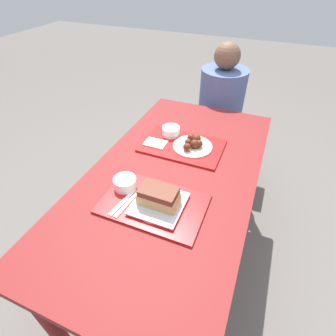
# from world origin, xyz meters

# --- Properties ---
(ground_plane) EXTENTS (12.00, 12.00, 0.00)m
(ground_plane) POSITION_xyz_m (0.00, 0.00, 0.00)
(ground_plane) COLOR #605B56
(picnic_table) EXTENTS (0.79, 1.52, 0.74)m
(picnic_table) POSITION_xyz_m (0.00, 0.00, 0.64)
(picnic_table) COLOR maroon
(picnic_table) RESTS_ON ground_plane
(picnic_bench_far) EXTENTS (0.75, 0.28, 0.43)m
(picnic_bench_far) POSITION_xyz_m (0.00, 0.98, 0.36)
(picnic_bench_far) COLOR maroon
(picnic_bench_far) RESTS_ON ground_plane
(tray_near) EXTENTS (0.44, 0.29, 0.01)m
(tray_near) POSITION_xyz_m (-0.00, -0.23, 0.75)
(tray_near) COLOR red
(tray_near) RESTS_ON picnic_table
(tray_far) EXTENTS (0.44, 0.29, 0.01)m
(tray_far) POSITION_xyz_m (-0.03, 0.23, 0.75)
(tray_far) COLOR red
(tray_far) RESTS_ON picnic_table
(bowl_coleslaw_near) EXTENTS (0.10, 0.10, 0.05)m
(bowl_coleslaw_near) POSITION_xyz_m (-0.16, -0.19, 0.78)
(bowl_coleslaw_near) COLOR white
(bowl_coleslaw_near) RESTS_ON tray_near
(brisket_sandwich_plate) EXTENTS (0.21, 0.21, 0.09)m
(brisket_sandwich_plate) POSITION_xyz_m (0.03, -0.23, 0.79)
(brisket_sandwich_plate) COLOR beige
(brisket_sandwich_plate) RESTS_ON tray_near
(plastic_fork_near) EXTENTS (0.04, 0.17, 0.00)m
(plastic_fork_near) POSITION_xyz_m (-0.12, -0.28, 0.76)
(plastic_fork_near) COLOR white
(plastic_fork_near) RESTS_ON tray_near
(plastic_knife_near) EXTENTS (0.03, 0.17, 0.00)m
(plastic_knife_near) POSITION_xyz_m (-0.10, -0.28, 0.76)
(plastic_knife_near) COLOR white
(plastic_knife_near) RESTS_ON tray_near
(condiment_packet) EXTENTS (0.04, 0.03, 0.01)m
(condiment_packet) POSITION_xyz_m (-0.02, -0.16, 0.76)
(condiment_packet) COLOR #3F3F47
(condiment_packet) RESTS_ON tray_near
(bowl_coleslaw_far) EXTENTS (0.10, 0.10, 0.05)m
(bowl_coleslaw_far) POSITION_xyz_m (-0.13, 0.30, 0.78)
(bowl_coleslaw_far) COLOR white
(bowl_coleslaw_far) RESTS_ON tray_far
(wings_plate_far) EXTENTS (0.22, 0.22, 0.06)m
(wings_plate_far) POSITION_xyz_m (0.03, 0.23, 0.77)
(wings_plate_far) COLOR beige
(wings_plate_far) RESTS_ON tray_far
(napkin_far) EXTENTS (0.12, 0.08, 0.01)m
(napkin_far) POSITION_xyz_m (-0.18, 0.18, 0.76)
(napkin_far) COLOR white
(napkin_far) RESTS_ON tray_far
(person_seated_across) EXTENTS (0.34, 0.34, 0.69)m
(person_seated_across) POSITION_xyz_m (0.01, 0.98, 0.72)
(person_seated_across) COLOR #4C6093
(person_seated_across) RESTS_ON picnic_bench_far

